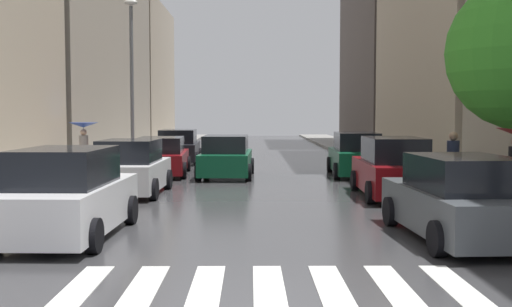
# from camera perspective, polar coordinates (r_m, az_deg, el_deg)

# --- Properties ---
(ground_plane) EXTENTS (28.00, 72.00, 0.04)m
(ground_plane) POSITION_cam_1_polar(r_m,az_deg,el_deg) (31.67, -0.03, -0.83)
(ground_plane) COLOR #39393C
(sidewalk_left) EXTENTS (3.00, 72.00, 0.15)m
(sidewalk_left) POSITION_cam_1_polar(r_m,az_deg,el_deg) (32.27, -11.65, -0.65)
(sidewalk_left) COLOR gray
(sidewalk_left) RESTS_ON ground
(sidewalk_right) EXTENTS (3.00, 72.00, 0.15)m
(sidewalk_right) POSITION_cam_1_polar(r_m,az_deg,el_deg) (32.38, 11.55, -0.64)
(sidewalk_right) COLOR gray
(sidewalk_right) RESTS_ON ground
(crosswalk_stripes) EXTENTS (5.85, 2.20, 0.01)m
(crosswalk_stripes) POSITION_cam_1_polar(r_m,az_deg,el_deg) (9.29, 1.17, -11.87)
(crosswalk_stripes) COLOR silver
(crosswalk_stripes) RESTS_ON ground
(building_left_far) EXTENTS (6.00, 15.10, 12.04)m
(building_left_far) POSITION_cam_1_polar(r_m,az_deg,el_deg) (57.64, -11.34, 7.17)
(building_left_far) COLOR #B2A38C
(building_left_far) RESTS_ON ground
(parked_car_left_nearest) EXTENTS (2.15, 4.57, 1.81)m
(parked_car_left_nearest) POSITION_cam_1_polar(r_m,az_deg,el_deg) (13.12, -16.75, -3.73)
(parked_car_left_nearest) COLOR silver
(parked_car_left_nearest) RESTS_ON ground
(parked_car_left_second) EXTENTS (2.13, 4.06, 1.69)m
(parked_car_left_second) POSITION_cam_1_polar(r_m,az_deg,el_deg) (19.51, -11.32, -1.39)
(parked_car_left_second) COLOR silver
(parked_car_left_second) RESTS_ON ground
(parked_car_left_third) EXTENTS (2.33, 4.87, 1.53)m
(parked_car_left_third) POSITION_cam_1_polar(r_m,az_deg,el_deg) (25.37, -8.60, -0.32)
(parked_car_left_third) COLOR maroon
(parked_car_left_third) RESTS_ON ground
(parked_car_left_fourth) EXTENTS (2.24, 4.75, 1.66)m
(parked_car_left_fourth) POSITION_cam_1_polar(r_m,az_deg,el_deg) (31.56, -7.07, 0.58)
(parked_car_left_fourth) COLOR black
(parked_car_left_fourth) RESTS_ON ground
(parked_car_right_nearest) EXTENTS (2.28, 4.66, 1.67)m
(parked_car_right_nearest) POSITION_cam_1_polar(r_m,az_deg,el_deg) (13.01, 18.07, -4.07)
(parked_car_right_nearest) COLOR #474C51
(parked_car_right_nearest) RESTS_ON ground
(parked_car_right_second) EXTENTS (2.10, 4.64, 1.78)m
(parked_car_right_second) POSITION_cam_1_polar(r_m,az_deg,el_deg) (19.01, 12.34, -1.42)
(parked_car_right_second) COLOR maroon
(parked_car_right_second) RESTS_ON ground
(parked_car_right_third) EXTENTS (2.15, 4.69, 1.73)m
(parked_car_right_third) POSITION_cam_1_polar(r_m,az_deg,el_deg) (25.13, 9.08, -0.19)
(parked_car_right_third) COLOR #0C4C2D
(parked_car_right_third) RESTS_ON ground
(car_midroad) EXTENTS (2.19, 4.44, 1.63)m
(car_midroad) POSITION_cam_1_polar(r_m,az_deg,el_deg) (24.33, -2.74, -0.37)
(car_midroad) COLOR #0C4C2D
(car_midroad) RESTS_ON ground
(pedestrian_by_kerb) EXTENTS (0.36, 0.36, 1.80)m
(pedestrian_by_kerb) POSITION_cam_1_polar(r_m,az_deg,el_deg) (19.38, 17.49, -0.59)
(pedestrian_by_kerb) COLOR brown
(pedestrian_by_kerb) RESTS_ON sidewalk_right
(pedestrian_far_side) EXTENTS (1.16, 1.16, 1.96)m
(pedestrian_far_side) POSITION_cam_1_polar(r_m,az_deg,el_deg) (25.92, -15.43, 1.71)
(pedestrian_far_side) COLOR #38513D
(pedestrian_far_side) RESTS_ON sidewalk_left
(lamp_post_left) EXTENTS (0.60, 0.28, 7.34)m
(lamp_post_left) POSITION_cam_1_polar(r_m,az_deg,el_deg) (28.61, -11.25, 7.38)
(lamp_post_left) COLOR #595B60
(lamp_post_left) RESTS_ON sidewalk_left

